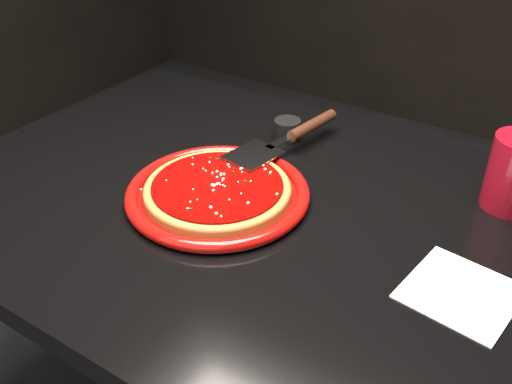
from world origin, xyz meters
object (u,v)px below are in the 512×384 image
plate (218,193)px  ramekin (287,130)px  pizza_server (286,137)px  table (268,356)px

plate → ramekin: (-0.01, 0.26, 0.01)m
pizza_server → ramekin: (-0.03, 0.07, -0.02)m
plate → pizza_server: size_ratio=0.97×
ramekin → table: bearing=-66.0°
pizza_server → ramekin: bearing=126.6°
pizza_server → ramekin: pizza_server is taller
plate → ramekin: ramekin is taller
plate → ramekin: 0.26m
table → pizza_server: size_ratio=3.62×
table → plate: 0.40m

